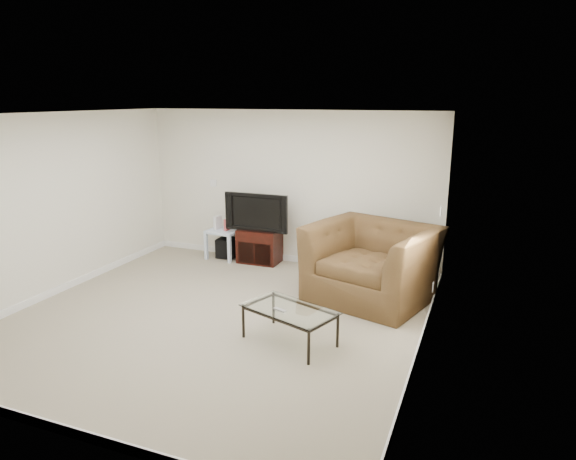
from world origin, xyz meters
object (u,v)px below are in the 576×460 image
at_px(television, 259,211).
at_px(subwoofer, 227,247).
at_px(side_table, 225,243).
at_px(recliner, 373,250).
at_px(tv_stand, 260,246).
at_px(coffee_table, 290,325).

bearing_deg(television, subwoofer, 174.91).
bearing_deg(side_table, recliner, -18.44).
bearing_deg(tv_stand, subwoofer, 177.56).
bearing_deg(subwoofer, television, -4.25).
xyz_separation_m(side_table, coffee_table, (2.19, -2.55, -0.05)).
bearing_deg(side_table, coffee_table, -49.32).
height_order(television, coffee_table, television).
xyz_separation_m(tv_stand, side_table, (-0.66, 0.00, -0.03)).
xyz_separation_m(tv_stand, coffee_table, (1.53, -2.55, -0.08)).
height_order(tv_stand, coffee_table, tv_stand).
height_order(subwoofer, coffee_table, coffee_table).
bearing_deg(subwoofer, tv_stand, -1.68).
bearing_deg(television, coffee_table, -59.54).
xyz_separation_m(tv_stand, television, (0.00, -0.03, 0.60)).
bearing_deg(subwoofer, coffee_table, -49.95).
relative_size(television, subwoofer, 3.16).
height_order(side_table, recliner, recliner).
bearing_deg(subwoofer, recliner, -18.99).
relative_size(tv_stand, side_table, 1.30).
distance_m(subwoofer, recliner, 2.92).
bearing_deg(subwoofer, side_table, -150.76).
relative_size(recliner, coffee_table, 1.53).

